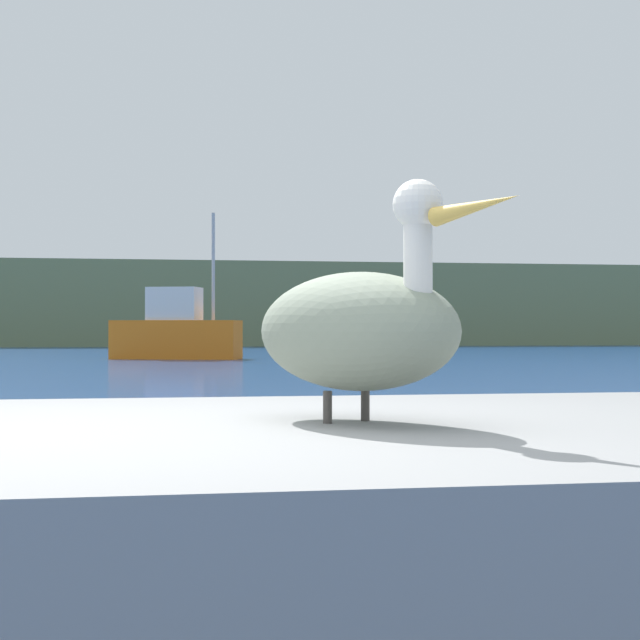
% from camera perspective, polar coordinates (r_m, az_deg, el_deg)
% --- Properties ---
extents(hillside_backdrop, '(140.00, 15.16, 5.20)m').
position_cam_1_polar(hillside_backdrop, '(70.09, -10.26, 0.78)').
color(hillside_backdrop, '#6B7A51').
rests_on(hillside_backdrop, ground).
extents(pier_dock, '(3.68, 2.78, 0.81)m').
position_cam_1_polar(pier_dock, '(3.53, 1.92, -12.24)').
color(pier_dock, gray).
rests_on(pier_dock, ground).
extents(pelican, '(0.81, 1.18, 0.78)m').
position_cam_1_polar(pelican, '(3.45, 2.08, -0.39)').
color(pelican, gray).
rests_on(pelican, pier_dock).
extents(fishing_boat_orange, '(4.82, 2.87, 5.28)m').
position_cam_1_polar(fishing_boat_orange, '(38.06, -7.89, -0.62)').
color(fishing_boat_orange, orange).
rests_on(fishing_boat_orange, ground).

